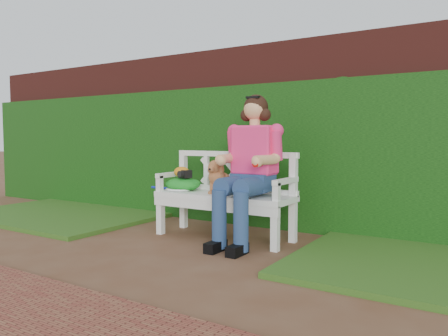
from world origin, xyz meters
The scene contains 11 objects.
ground centered at (0.00, 0.00, 0.00)m, with size 60.00×60.00×0.00m, color brown.
brick_wall centered at (0.00, 1.90, 1.10)m, with size 10.00×0.30×2.20m, color #5D221C.
ivy_hedge centered at (0.00, 1.68, 0.85)m, with size 10.00×0.18×1.70m, color #236417.
grass_left centered at (-2.40, 0.90, 0.03)m, with size 2.60×2.00×0.05m, color #2B571F.
garden_bench centered at (0.16, 0.90, 0.24)m, with size 1.58×0.60×0.48m, color white, non-canonical shape.
seated_woman centered at (0.51, 0.88, 0.77)m, with size 0.65×0.86×1.53m, color #CB2C57, non-canonical shape.
dog centered at (0.12, 0.89, 0.66)m, with size 0.24×0.33×0.36m, color brown, non-canonical shape.
tennis_racket centered at (-0.44, 0.85, 0.49)m, with size 0.56×0.24×0.03m, color silver, non-canonical shape.
green_bag centered at (-0.38, 0.89, 0.55)m, with size 0.42×0.32×0.14m, color #18721B, non-canonical shape.
camera_item centered at (-0.34, 0.88, 0.67)m, with size 0.13×0.10×0.09m, color black.
baseball_glove centered at (-0.40, 0.90, 0.68)m, with size 0.19×0.14×0.12m, color orange.
Camera 1 is at (2.61, -2.99, 1.07)m, focal length 35.00 mm.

